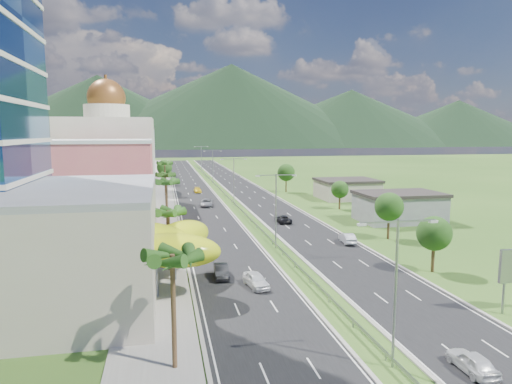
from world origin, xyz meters
TOP-DOWN VIEW (x-y plane):
  - ground at (0.00, 0.00)m, footprint 500.00×500.00m
  - road_left at (-7.50, 90.00)m, footprint 11.00×260.00m
  - road_right at (7.50, 90.00)m, footprint 11.00×260.00m
  - sidewalk_left at (-17.00, 90.00)m, footprint 7.00×260.00m
  - median_guardrail at (0.00, 71.99)m, footprint 0.10×216.06m
  - streetlight_median_a at (0.00, -25.00)m, footprint 6.04×0.25m
  - streetlight_median_b at (0.00, 10.00)m, footprint 6.04×0.25m
  - streetlight_median_c at (0.00, 50.00)m, footprint 6.04×0.25m
  - streetlight_median_d at (0.00, 95.00)m, footprint 6.04×0.25m
  - streetlight_median_e at (0.00, 140.00)m, footprint 6.04×0.25m
  - lime_canopy at (-20.00, -4.00)m, footprint 18.00×15.00m
  - pink_shophouse at (-28.00, 32.00)m, footprint 20.00×15.00m
  - domed_building at (-28.00, 55.00)m, footprint 20.00×20.00m
  - midrise_grey at (-27.00, 80.00)m, footprint 16.00×15.00m
  - midrise_beige at (-27.00, 102.00)m, footprint 16.00×15.00m
  - midrise_white at (-27.00, 125.00)m, footprint 16.00×15.00m
  - shed_near at (28.00, 25.00)m, footprint 15.00×10.00m
  - shed_far at (30.00, 55.00)m, footprint 14.00×12.00m
  - palm_tree_a at (-15.50, -22.00)m, footprint 3.60×3.60m
  - palm_tree_b at (-15.50, 2.00)m, footprint 3.60×3.60m
  - palm_tree_c at (-15.50, 22.00)m, footprint 3.60×3.60m
  - palm_tree_d at (-15.50, 45.00)m, footprint 3.60×3.60m
  - palm_tree_e at (-15.50, 70.00)m, footprint 3.60×3.60m
  - leafy_tree_lfar at (-15.50, 95.00)m, footprint 4.90×4.90m
  - leafy_tree_ra at (16.00, -5.00)m, footprint 4.20×4.20m
  - leafy_tree_rb at (19.00, 12.00)m, footprint 4.55×4.55m
  - leafy_tree_rc at (22.00, 40.00)m, footprint 3.85×3.85m
  - leafy_tree_rd at (18.00, 70.00)m, footprint 4.90×4.90m
  - mountain_ridge at (60.00, 450.00)m, footprint 860.00×140.00m
  - car_white_near_left at (-6.26, -6.14)m, footprint 2.62×4.88m
  - car_dark_left at (-9.58, -2.07)m, footprint 1.85×4.70m
  - car_silver_mid_left at (-6.39, 49.67)m, footprint 3.39×6.06m
  - car_yellow_far_left at (-6.62, 73.97)m, footprint 1.97×4.71m
  - car_white_near_right at (5.22, -26.75)m, footprint 1.77×4.36m
  - car_silver_right at (11.49, 10.57)m, footprint 2.27×4.92m
  - car_dark_far_right at (5.92, 27.97)m, footprint 2.42×5.11m
  - motorcycle at (-12.30, 12.01)m, footprint 0.56×1.85m

SIDE VIEW (x-z plane):
  - ground at x=0.00m, z-range 0.00..0.00m
  - mountain_ridge at x=60.00m, z-range -45.00..45.00m
  - road_left at x=-7.50m, z-range 0.00..0.04m
  - road_right at x=7.50m, z-range 0.00..0.04m
  - sidewalk_left at x=-17.00m, z-range 0.00..0.12m
  - median_guardrail at x=0.00m, z-range 0.24..1.00m
  - motorcycle at x=-12.30m, z-range 0.04..1.22m
  - car_yellow_far_left at x=-6.62m, z-range 0.04..1.40m
  - car_dark_far_right at x=5.92m, z-range 0.04..1.45m
  - car_white_near_right at x=5.22m, z-range 0.04..1.52m
  - car_dark_left at x=-9.58m, z-range 0.04..1.56m
  - car_silver_right at x=11.49m, z-range 0.04..1.60m
  - car_white_near_left at x=-6.26m, z-range 0.04..1.62m
  - car_silver_mid_left at x=-6.39m, z-range 0.04..1.64m
  - shed_far at x=30.00m, z-range 0.00..4.40m
  - shed_near at x=28.00m, z-range 0.00..5.00m
  - leafy_tree_rc at x=22.00m, z-range 1.21..7.54m
  - leafy_tree_ra at x=16.00m, z-range 1.33..8.23m
  - lime_canopy at x=-20.00m, z-range 1.29..8.69m
  - leafy_tree_rb at x=19.00m, z-range 1.44..8.92m
  - leafy_tree_lfar at x=-15.50m, z-range 1.55..9.60m
  - leafy_tree_rd at x=18.00m, z-range 1.55..9.60m
  - midrise_beige at x=-27.00m, z-range 0.00..13.00m
  - streetlight_median_a at x=0.00m, z-range 1.25..12.25m
  - streetlight_median_b at x=0.00m, z-range 1.25..12.25m
  - streetlight_median_c at x=0.00m, z-range 1.25..12.25m
  - streetlight_median_d at x=0.00m, z-range 1.25..12.25m
  - streetlight_median_e at x=0.00m, z-range 1.25..12.25m
  - palm_tree_b at x=-15.50m, z-range 3.01..11.11m
  - pink_shophouse at x=-28.00m, z-range 0.00..15.00m
  - palm_tree_d at x=-15.50m, z-range 3.24..11.84m
  - midrise_grey at x=-27.00m, z-range 0.00..16.00m
  - palm_tree_a at x=-15.50m, z-range 3.47..12.57m
  - palm_tree_e at x=-15.50m, z-range 3.61..13.01m
  - palm_tree_c at x=-15.50m, z-range 3.70..13.30m
  - midrise_white at x=-27.00m, z-range 0.00..18.00m
  - domed_building at x=-28.00m, z-range -3.00..25.70m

